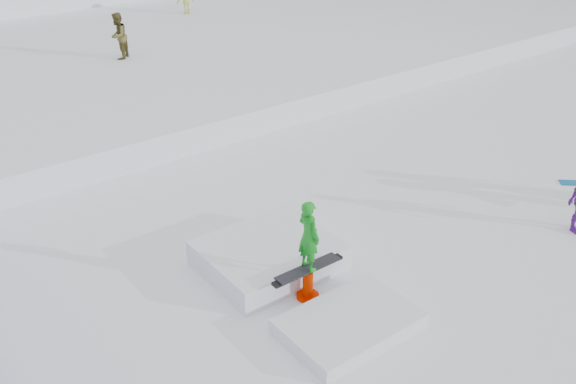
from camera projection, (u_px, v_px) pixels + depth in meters
ground at (329, 286)px, 12.68m from camera, size 120.00×120.00×0.00m
snow_midrise at (50, 69)px, 23.72m from camera, size 50.00×18.00×0.80m
walker_olive at (118, 36)px, 23.12m from camera, size 1.02×1.01×1.66m
jib_rail_feature at (290, 270)px, 12.64m from camera, size 2.60×4.40×2.11m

